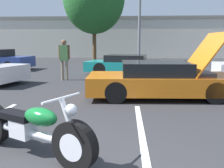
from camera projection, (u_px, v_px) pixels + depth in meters
The scene contains 7 objects.
parking_stripe_middle at pixel (143, 144), 4.14m from camera, with size 0.12×4.98×0.01m, color white.
far_building at pixel (121, 36), 28.56m from camera, with size 32.00×4.20×4.40m.
light_pole at pixel (141, 3), 17.08m from camera, with size 1.21×0.28×7.87m.
motorcycle at pixel (29, 129), 3.70m from camera, with size 2.21×1.27×0.97m.
show_car_hood_open at pixel (161, 80), 7.61m from camera, with size 4.45×2.03×1.97m.
parked_car_mid_right_row at pixel (129, 65), 13.15m from camera, with size 4.72×2.57×1.03m.
spectator_near_motorcycle at pixel (64, 56), 10.99m from camera, with size 0.52×0.24×1.79m.
Camera 1 is at (0.72, -2.28, 1.68)m, focal length 40.00 mm.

